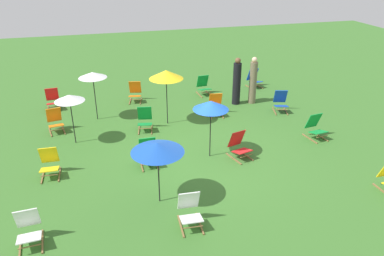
% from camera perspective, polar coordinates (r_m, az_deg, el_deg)
% --- Properties ---
extents(ground_plane, '(40.00, 40.00, 0.00)m').
position_cam_1_polar(ground_plane, '(11.31, 1.61, -4.80)').
color(ground_plane, '#386B28').
extents(deckchair_0, '(0.52, 0.79, 0.83)m').
position_cam_1_polar(deckchair_0, '(16.33, 1.77, 6.34)').
color(deckchair_0, olive).
rests_on(deckchair_0, ground).
extents(deckchair_1, '(0.53, 0.79, 0.83)m').
position_cam_1_polar(deckchair_1, '(8.88, -23.45, -13.82)').
color(deckchair_1, olive).
rests_on(deckchair_1, ground).
extents(deckchair_2, '(0.53, 0.79, 0.83)m').
position_cam_1_polar(deckchair_2, '(15.75, -20.28, 4.01)').
color(deckchair_2, olive).
rests_on(deckchair_2, ground).
extents(deckchair_3, '(0.61, 0.83, 0.83)m').
position_cam_1_polar(deckchair_3, '(13.11, -7.13, 1.25)').
color(deckchair_3, olive).
rests_on(deckchair_3, ground).
extents(deckchair_5, '(0.52, 0.79, 0.83)m').
position_cam_1_polar(deckchair_5, '(8.67, -0.32, -12.39)').
color(deckchair_5, olive).
rests_on(deckchair_5, ground).
extents(deckchair_6, '(0.50, 0.78, 0.83)m').
position_cam_1_polar(deckchair_6, '(11.11, -20.72, -5.01)').
color(deckchair_6, olive).
rests_on(deckchair_6, ground).
extents(deckchair_7, '(0.66, 0.86, 0.83)m').
position_cam_1_polar(deckchair_7, '(11.37, 7.13, -2.70)').
color(deckchair_7, olive).
rests_on(deckchair_7, ground).
extents(deckchair_8, '(0.60, 0.83, 0.83)m').
position_cam_1_polar(deckchair_8, '(13.72, -19.94, 0.97)').
color(deckchair_8, olive).
rests_on(deckchair_8, ground).
extents(deckchair_9, '(0.59, 0.82, 0.83)m').
position_cam_1_polar(deckchair_9, '(14.25, 3.63, 3.40)').
color(deckchair_9, olive).
rests_on(deckchair_9, ground).
extents(deckchair_10, '(0.49, 0.77, 0.83)m').
position_cam_1_polar(deckchair_10, '(10.98, -6.65, -3.74)').
color(deckchair_10, olive).
rests_on(deckchair_10, ground).
extents(deckchair_11, '(0.62, 0.84, 0.83)m').
position_cam_1_polar(deckchair_11, '(17.46, 9.35, 7.29)').
color(deckchair_11, olive).
rests_on(deckchair_11, ground).
extents(deckchair_12, '(0.67, 0.86, 0.83)m').
position_cam_1_polar(deckchair_12, '(14.94, 13.23, 3.82)').
color(deckchair_12, olive).
rests_on(deckchair_12, ground).
extents(deckchair_13, '(0.57, 0.81, 0.83)m').
position_cam_1_polar(deckchair_13, '(13.09, 18.14, 0.09)').
color(deckchair_13, olive).
rests_on(deckchair_13, ground).
extents(deckchair_14, '(0.63, 0.85, 0.83)m').
position_cam_1_polar(deckchair_14, '(15.73, -8.59, 5.31)').
color(deckchair_14, olive).
rests_on(deckchair_14, ground).
extents(umbrella_0, '(1.27, 1.27, 1.63)m').
position_cam_1_polar(umbrella_0, '(8.82, -5.24, -2.97)').
color(umbrella_0, black).
rests_on(umbrella_0, ground).
extents(umbrella_1, '(1.04, 1.04, 1.79)m').
position_cam_1_polar(umbrella_1, '(10.80, 2.86, 3.44)').
color(umbrella_1, black).
rests_on(umbrella_1, ground).
extents(umbrella_2, '(0.92, 0.92, 1.65)m').
position_cam_1_polar(umbrella_2, '(12.24, -18.02, 4.31)').
color(umbrella_2, black).
rests_on(umbrella_2, ground).
extents(umbrella_3, '(0.99, 0.99, 1.80)m').
position_cam_1_polar(umbrella_3, '(13.83, -14.78, 7.73)').
color(umbrella_3, black).
rests_on(umbrella_3, ground).
extents(umbrella_4, '(1.18, 1.18, 1.98)m').
position_cam_1_polar(umbrella_4, '(13.02, -3.92, 8.05)').
color(umbrella_4, black).
rests_on(umbrella_4, ground).
extents(person_0, '(0.42, 0.42, 1.90)m').
position_cam_1_polar(person_0, '(15.40, 9.19, 6.95)').
color(person_0, '#72664C').
rests_on(person_0, ground).
extents(person_1, '(0.39, 0.39, 1.90)m').
position_cam_1_polar(person_1, '(15.21, 6.77, 6.85)').
color(person_1, black).
rests_on(person_1, ground).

